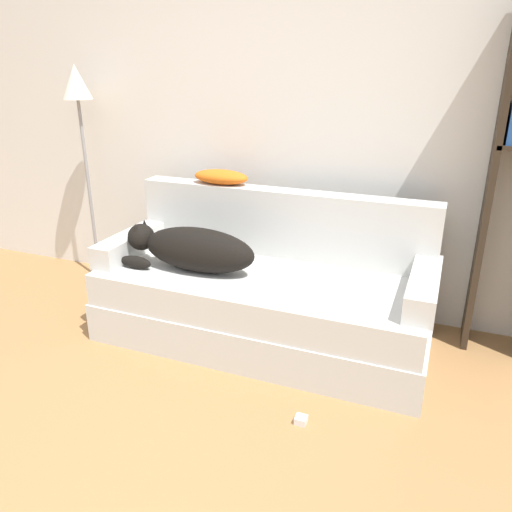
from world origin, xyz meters
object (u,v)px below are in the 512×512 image
object	(u,v)px
dog	(192,249)
floor_lamp	(79,110)
laptop	(295,285)
throw_pillow	(221,177)
power_adapter	(301,420)
couch	(262,308)

from	to	relation	value
dog	floor_lamp	xyz separation A→B (m)	(-1.13, 0.48, 0.73)
laptop	throw_pillow	bearing A→B (deg)	140.23
throw_pillow	power_adapter	size ratio (longest dim) A/B	6.73
throw_pillow	power_adapter	world-z (taller)	throw_pillow
laptop	floor_lamp	world-z (taller)	floor_lamp
dog	floor_lamp	bearing A→B (deg)	156.86
couch	floor_lamp	xyz separation A→B (m)	(-1.55, 0.39, 1.09)
dog	floor_lamp	size ratio (longest dim) A/B	0.52
laptop	floor_lamp	xyz separation A→B (m)	(-1.79, 0.49, 0.85)
laptop	throw_pillow	xyz separation A→B (m)	(-0.67, 0.46, 0.47)
dog	floor_lamp	world-z (taller)	floor_lamp
throw_pillow	floor_lamp	bearing A→B (deg)	178.52
laptop	floor_lamp	size ratio (longest dim) A/B	0.20
throw_pillow	couch	bearing A→B (deg)	-40.07
couch	floor_lamp	size ratio (longest dim) A/B	1.23
throw_pillow	floor_lamp	size ratio (longest dim) A/B	0.23
laptop	throw_pillow	world-z (taller)	throw_pillow
couch	throw_pillow	distance (m)	0.90
throw_pillow	floor_lamp	distance (m)	1.18
couch	throw_pillow	size ratio (longest dim) A/B	5.26
couch	power_adapter	size ratio (longest dim) A/B	35.43
power_adapter	floor_lamp	bearing A→B (deg)	152.27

